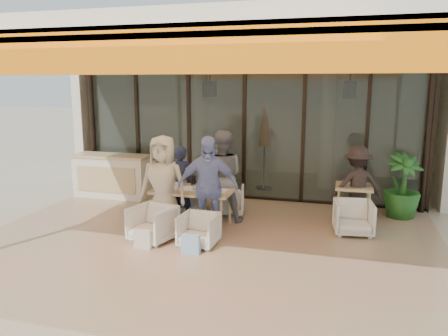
# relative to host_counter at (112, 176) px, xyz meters

# --- Properties ---
(ground) EXTENTS (70.00, 70.00, 0.00)m
(ground) POSITION_rel_host_counter_xyz_m (3.06, -2.30, -0.53)
(ground) COLOR #C6B293
(ground) RESTS_ON ground
(terrace_floor) EXTENTS (8.00, 6.00, 0.01)m
(terrace_floor) POSITION_rel_host_counter_xyz_m (3.06, -2.30, -0.53)
(terrace_floor) COLOR tan
(terrace_floor) RESTS_ON ground
(terrace_structure) EXTENTS (8.00, 6.00, 3.40)m
(terrace_structure) POSITION_rel_host_counter_xyz_m (3.06, -2.56, 2.72)
(terrace_structure) COLOR silver
(terrace_structure) RESTS_ON ground
(glass_storefront) EXTENTS (8.08, 0.10, 3.20)m
(glass_storefront) POSITION_rel_host_counter_xyz_m (3.06, 0.70, 1.07)
(glass_storefront) COLOR #9EADA3
(glass_storefront) RESTS_ON ground
(interior_block) EXTENTS (9.05, 3.62, 3.52)m
(interior_block) POSITION_rel_host_counter_xyz_m (3.07, 3.02, 1.70)
(interior_block) COLOR silver
(interior_block) RESTS_ON ground
(host_counter) EXTENTS (1.85, 0.65, 1.04)m
(host_counter) POSITION_rel_host_counter_xyz_m (0.00, 0.00, 0.00)
(host_counter) COLOR silver
(host_counter) RESTS_ON ground
(dining_table) EXTENTS (1.50, 0.90, 0.93)m
(dining_table) POSITION_rel_host_counter_xyz_m (2.59, -1.52, 0.16)
(dining_table) COLOR tan
(dining_table) RESTS_ON ground
(chair_far_left) EXTENTS (0.83, 0.80, 0.67)m
(chair_far_left) POSITION_rel_host_counter_xyz_m (2.18, -0.58, -0.20)
(chair_far_left) COLOR white
(chair_far_left) RESTS_ON ground
(chair_far_right) EXTENTS (0.76, 0.73, 0.67)m
(chair_far_right) POSITION_rel_host_counter_xyz_m (3.02, -0.58, -0.20)
(chair_far_right) COLOR white
(chair_far_right) RESTS_ON ground
(chair_near_left) EXTENTS (0.83, 0.80, 0.70)m
(chair_near_left) POSITION_rel_host_counter_xyz_m (2.18, -2.48, -0.18)
(chair_near_left) COLOR white
(chair_near_left) RESTS_ON ground
(chair_near_right) EXTENTS (0.63, 0.60, 0.62)m
(chair_near_right) POSITION_rel_host_counter_xyz_m (3.02, -2.48, -0.22)
(chair_near_right) COLOR white
(chair_near_right) RESTS_ON ground
(diner_navy) EXTENTS (0.59, 0.42, 1.49)m
(diner_navy) POSITION_rel_host_counter_xyz_m (2.18, -1.08, 0.21)
(diner_navy) COLOR #171F33
(diner_navy) RESTS_ON ground
(diner_grey) EXTENTS (1.04, 0.91, 1.82)m
(diner_grey) POSITION_rel_host_counter_xyz_m (3.02, -1.08, 0.38)
(diner_grey) COLOR slate
(diner_grey) RESTS_ON ground
(diner_cream) EXTENTS (0.90, 0.60, 1.80)m
(diner_cream) POSITION_rel_host_counter_xyz_m (2.18, -1.98, 0.37)
(diner_cream) COLOR beige
(diner_cream) RESTS_ON ground
(diner_periwinkle) EXTENTS (1.14, 0.69, 1.82)m
(diner_periwinkle) POSITION_rel_host_counter_xyz_m (3.02, -1.98, 0.38)
(diner_periwinkle) COLOR #7581C3
(diner_periwinkle) RESTS_ON ground
(tote_bag_cream) EXTENTS (0.30, 0.10, 0.34)m
(tote_bag_cream) POSITION_rel_host_counter_xyz_m (2.18, -2.88, -0.36)
(tote_bag_cream) COLOR silver
(tote_bag_cream) RESTS_ON ground
(tote_bag_blue) EXTENTS (0.30, 0.10, 0.34)m
(tote_bag_blue) POSITION_rel_host_counter_xyz_m (3.02, -2.88, -0.36)
(tote_bag_blue) COLOR #99BFD8
(tote_bag_blue) RESTS_ON ground
(side_table) EXTENTS (0.70, 0.70, 0.74)m
(side_table) POSITION_rel_host_counter_xyz_m (5.53, -0.43, 0.11)
(side_table) COLOR tan
(side_table) RESTS_ON ground
(side_chair) EXTENTS (0.75, 0.71, 0.69)m
(side_chair) POSITION_rel_host_counter_xyz_m (5.53, -1.18, -0.19)
(side_chair) COLOR white
(side_chair) RESTS_ON ground
(standing_woman) EXTENTS (1.12, 0.88, 1.53)m
(standing_woman) POSITION_rel_host_counter_xyz_m (5.58, -0.46, 0.23)
(standing_woman) COLOR black
(standing_woman) RESTS_ON ground
(potted_palm) EXTENTS (1.00, 1.00, 1.34)m
(potted_palm) POSITION_rel_host_counter_xyz_m (6.47, 0.12, 0.14)
(potted_palm) COLOR #1E5919
(potted_palm) RESTS_ON ground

